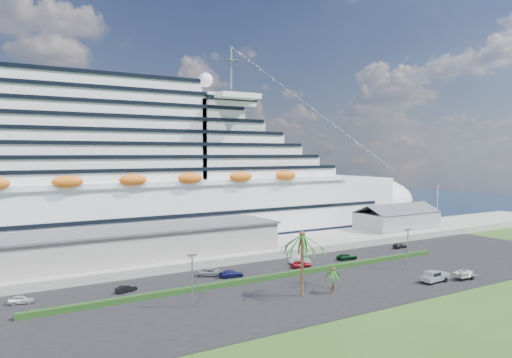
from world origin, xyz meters
TOP-DOWN VIEW (x-y plane):
  - ground at (0.00, 0.00)m, footprint 420.00×420.00m
  - asphalt_lot at (0.00, 11.00)m, footprint 140.00×38.00m
  - wharf at (0.00, 40.00)m, footprint 240.00×20.00m
  - water at (0.00, 130.00)m, footprint 420.00×160.00m
  - cruise_ship at (-21.53, 64.00)m, footprint 191.00×38.00m
  - terminal_building at (-25.00, 40.00)m, footprint 61.00×15.00m
  - port_shed at (52.00, 40.00)m, footprint 24.00×12.31m
  - flagpole at (70.04, 40.00)m, footprint 1.08×0.16m
  - hedge at (-8.00, 16.00)m, footprint 88.00×1.10m
  - lamp_post_left at (-28.00, 8.00)m, footprint 1.60×0.35m
  - lamp_post_right at (20.00, 8.00)m, footprint 1.60×0.35m
  - palm_tall at (-10.00, 4.00)m, footprint 8.82×8.82m
  - palm_short at (-4.50, 2.50)m, footprint 3.53×3.53m
  - parked_car_0 at (-50.09, 23.99)m, footprint 4.10×2.51m
  - parked_car_1 at (-34.05, 21.78)m, footprint 3.93×2.23m
  - parked_car_2 at (-16.69, 24.26)m, footprint 5.60×4.05m
  - parked_car_3 at (-13.79, 21.23)m, footprint 4.98×2.53m
  - parked_car_4 at (2.35, 20.60)m, footprint 4.64×2.46m
  - parked_car_5 at (4.17, 23.48)m, footprint 4.86×2.78m
  - parked_car_6 at (15.72, 21.30)m, footprint 5.03×2.68m
  - parked_car_7 at (36.18, 24.56)m, footprint 4.41×2.05m
  - pickup_truck at (16.01, -1.83)m, footprint 6.08×2.53m
  - boat_trailer at (23.04, -3.42)m, footprint 6.38×4.12m

SIDE VIEW (x-z plane):
  - ground at x=0.00m, z-range 0.00..0.00m
  - water at x=0.00m, z-range 0.00..0.02m
  - asphalt_lot at x=0.00m, z-range 0.00..0.12m
  - hedge at x=-8.00m, z-range 0.12..1.02m
  - parked_car_1 at x=-34.05m, z-range 0.12..1.35m
  - parked_car_7 at x=36.18m, z-range 0.12..1.37m
  - parked_car_0 at x=-50.09m, z-range 0.12..1.42m
  - parked_car_6 at x=15.72m, z-range 0.12..1.46m
  - parked_car_3 at x=-13.79m, z-range 0.12..1.51m
  - parked_car_2 at x=-16.69m, z-range 0.12..1.53m
  - parked_car_4 at x=2.35m, z-range 0.12..1.63m
  - parked_car_5 at x=4.17m, z-range 0.12..1.64m
  - wharf at x=0.00m, z-range 0.00..1.80m
  - pickup_truck at x=16.01m, z-range 0.22..2.33m
  - boat_trailer at x=23.04m, z-range 0.42..2.25m
  - palm_short at x=-4.50m, z-range 1.38..5.95m
  - port_shed at x=52.00m, z-range 0.71..8.08m
  - terminal_building at x=-25.00m, z-range 1.86..8.16m
  - lamp_post_left at x=-28.00m, z-range 1.21..9.48m
  - lamp_post_right at x=20.00m, z-range 1.21..9.48m
  - flagpole at x=70.04m, z-range 2.27..14.27m
  - palm_tall at x=-10.00m, z-range 3.64..14.77m
  - cruise_ship at x=-21.53m, z-range -10.31..43.69m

